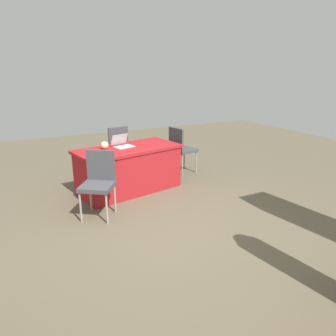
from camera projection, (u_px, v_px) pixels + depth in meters
The scene contains 8 objects.
ground_plane at pixel (169, 238), 4.01m from camera, with size 14.40×14.40×0.00m, color brown.
table_foreground at pixel (129, 169), 5.52m from camera, with size 1.91×1.16×0.78m.
chair_near_front at pixel (181, 147), 6.39m from camera, with size 0.52×0.52×0.96m.
chair_tucked_left at pixel (116, 146), 6.57m from camera, with size 0.48×0.48×0.94m.
chair_tucked_right at pixel (99, 180), 4.51m from camera, with size 0.61×0.61×0.96m.
laptop_silver at pixel (123, 145), 5.44m from camera, with size 0.38×0.36×0.21m.
yarn_ball at pixel (105, 145), 5.28m from camera, with size 0.13×0.13×0.13m, color beige.
scissors_red at pixel (147, 144), 5.63m from camera, with size 0.18×0.04×0.01m, color red.
Camera 1 is at (1.61, 3.17, 2.07)m, focal length 33.63 mm.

